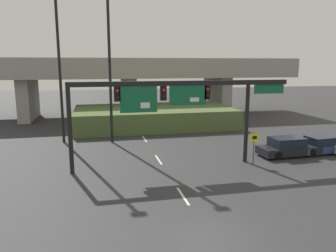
# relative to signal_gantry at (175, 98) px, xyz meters

# --- Properties ---
(ground_plane) EXTENTS (160.00, 160.00, 0.00)m
(ground_plane) POSITION_rel_signal_gantry_xyz_m (-0.80, -9.37, -4.74)
(ground_plane) COLOR #2D2D30
(lane_markings) EXTENTS (0.14, 23.17, 0.01)m
(lane_markings) POSITION_rel_signal_gantry_xyz_m (-0.80, 5.33, -4.74)
(lane_markings) COLOR silver
(lane_markings) RESTS_ON ground
(signal_gantry) EXTENTS (14.99, 0.44, 5.86)m
(signal_gantry) POSITION_rel_signal_gantry_xyz_m (0.00, 0.00, 0.00)
(signal_gantry) COLOR black
(signal_gantry) RESTS_ON ground
(speed_limit_sign) EXTENTS (0.60, 0.11, 2.28)m
(speed_limit_sign) POSITION_rel_signal_gantry_xyz_m (5.51, -0.67, -3.25)
(speed_limit_sign) COLOR #4C4C4C
(speed_limit_sign) RESTS_ON ground
(highway_light_pole_near) EXTENTS (0.70, 0.36, 17.85)m
(highway_light_pole_near) POSITION_rel_signal_gantry_xyz_m (-8.08, 9.08, 4.57)
(highway_light_pole_near) COLOR black
(highway_light_pole_near) RESTS_ON ground
(highway_light_pole_far) EXTENTS (0.70, 0.36, 17.13)m
(highway_light_pole_far) POSITION_rel_signal_gantry_xyz_m (-3.84, 8.13, 4.21)
(highway_light_pole_far) COLOR black
(highway_light_pole_far) RESTS_ON ground
(overpass_bridge) EXTENTS (44.64, 9.52, 7.65)m
(overpass_bridge) POSITION_rel_signal_gantry_xyz_m (-0.80, 23.15, 0.59)
(overpass_bridge) COLOR gray
(overpass_bridge) RESTS_ON ground
(grass_embankment) EXTENTS (17.34, 9.44, 2.09)m
(grass_embankment) POSITION_rel_signal_gantry_xyz_m (1.20, 15.10, -3.69)
(grass_embankment) COLOR #4C6033
(grass_embankment) RESTS_ON ground
(parked_sedan_near_right) EXTENTS (4.75, 2.08, 1.45)m
(parked_sedan_near_right) POSITION_rel_signal_gantry_xyz_m (9.10, 0.74, -4.07)
(parked_sedan_near_right) COLOR black
(parked_sedan_near_right) RESTS_ON ground
(parked_sedan_mid_right) EXTENTS (4.70, 2.17, 1.35)m
(parked_sedan_mid_right) POSITION_rel_signal_gantry_xyz_m (12.31, 0.90, -4.11)
(parked_sedan_mid_right) COLOR navy
(parked_sedan_mid_right) RESTS_ON ground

